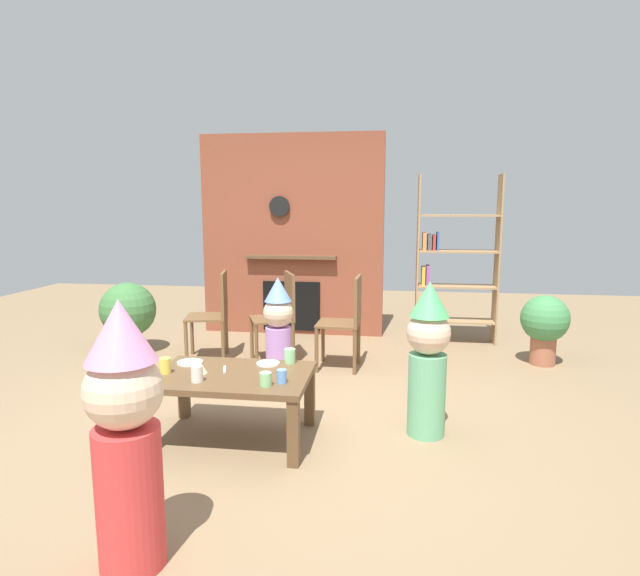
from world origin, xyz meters
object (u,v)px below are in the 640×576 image
paper_cup_center (282,376)px  child_with_cone_hat (126,430)px  bookshelf (450,266)px  child_in_pink (428,355)px  dining_chair_right (348,317)px  paper_cup_far_left (266,379)px  paper_cup_far_right (197,374)px  paper_cup_near_left (165,366)px  coffee_table (232,384)px  child_by_the_chairs (278,328)px  birthday_cake_slice (200,367)px  potted_plant_tall (545,323)px  paper_plate_front (268,363)px  dining_chair_left (215,310)px  potted_plant_short (128,311)px  paper_cup_near_right (290,356)px  dining_chair_middle (281,312)px  paper_plate_rear (190,362)px

paper_cup_center → child_with_cone_hat: bearing=-110.6°
bookshelf → child_with_cone_hat: size_ratio=1.60×
child_in_pink → dining_chair_right: bearing=-75.9°
child_in_pink → dining_chair_right: size_ratio=1.18×
dining_chair_right → paper_cup_far_left: bearing=81.5°
paper_cup_far_right → child_with_cone_hat: (0.11, -1.08, 0.12)m
paper_cup_near_left → child_in_pink: bearing=10.3°
coffee_table → child_by_the_chairs: size_ratio=1.09×
birthday_cake_slice → potted_plant_tall: bearing=37.1°
paper_cup_far_left → child_with_cone_hat: (-0.34, -1.07, 0.12)m
bookshelf → child_in_pink: bearing=-98.8°
paper_cup_far_left → child_by_the_chairs: child_by_the_chairs is taller
paper_cup_far_left → paper_cup_near_left: bearing=168.6°
paper_plate_front → dining_chair_left: (-0.93, 1.56, 0.05)m
potted_plant_short → dining_chair_right: bearing=-5.8°
paper_cup_near_right → dining_chair_left: dining_chair_left is taller
birthday_cake_slice → dining_chair_left: size_ratio=0.11×
paper_cup_near_right → paper_cup_center: 0.42m
child_with_cone_hat → paper_cup_far_left: bearing=-15.0°
coffee_table → child_in_pink: bearing=11.2°
paper_cup_far_left → dining_chair_right: 1.89m
bookshelf → child_by_the_chairs: size_ratio=2.00×
bookshelf → paper_cup_near_left: size_ratio=18.25×
child_in_pink → paper_cup_far_left: bearing=13.2°
paper_cup_center → paper_plate_front: bearing=115.7°
dining_chair_middle → coffee_table: bearing=69.3°
paper_cup_center → dining_chair_right: (0.26, 1.79, 0.01)m
paper_cup_near_right → dining_chair_right: dining_chair_right is taller
coffee_table → paper_cup_center: bearing=-20.3°
bookshelf → dining_chair_right: bearing=-132.2°
birthday_cake_slice → dining_chair_left: bearing=106.1°
birthday_cake_slice → child_by_the_chairs: bearing=76.6°
child_in_pink → paper_cup_near_right: bearing=-12.9°
coffee_table → paper_plate_front: paper_plate_front is taller
birthday_cake_slice → child_with_cone_hat: bearing=-82.9°
bookshelf → dining_chair_right: bookshelf is taller
paper_plate_front → potted_plant_short: 2.55m
paper_cup_far_left → dining_chair_middle: bearing=99.6°
paper_cup_far_right → dining_chair_right: dining_chair_right is taller
coffee_table → dining_chair_left: dining_chair_left is taller
bookshelf → birthday_cake_slice: bookshelf is taller
paper_plate_rear → birthday_cake_slice: (0.15, -0.20, 0.04)m
bookshelf → paper_cup_near_left: (-2.12, -2.88, -0.37)m
bookshelf → child_in_pink: (-0.40, -2.57, -0.32)m
paper_cup_far_left → potted_plant_tall: size_ratio=0.12×
paper_cup_near_left → paper_cup_near_right: 0.85m
paper_cup_near_right → child_with_cone_hat: bearing=-104.3°
bookshelf → potted_plant_short: (-3.43, -0.93, -0.43)m
paper_cup_center → dining_chair_left: size_ratio=0.10×
dining_chair_middle → paper_cup_near_left: bearing=55.9°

